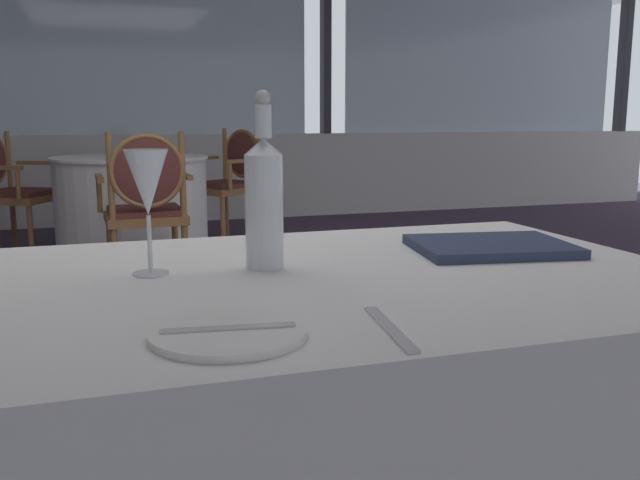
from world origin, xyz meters
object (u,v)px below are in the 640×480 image
Objects in this scene: water_bottle at (264,198)px; side_plate at (229,332)px; dining_chair_0_2 at (146,199)px; menu_book at (491,246)px; wine_glass at (147,185)px; dining_chair_0_0 at (231,175)px; dining_chair_0_1 at (8,183)px.

side_plate is at bearing -110.23° from water_bottle.
menu_book is at bearing -172.04° from dining_chair_0_2.
water_bottle is (0.14, 0.39, 0.13)m from side_plate.
wine_glass reaches higher than dining_chair_0_0.
menu_book reaches higher than side_plate.
water_bottle is 2.93m from dining_chair_0_2.
water_bottle reaches higher than wine_glass.
dining_chair_0_1 is at bearing -30.00° from dining_chair_0_0.
water_bottle is 4.45m from dining_chair_0_1.
side_plate is at bearing -138.70° from menu_book.
dining_chair_0_1 is 1.69m from dining_chair_0_2.
wine_glass is 2.93m from dining_chair_0_2.
dining_chair_0_2 is at bearing 87.68° from side_plate.
water_bottle is 4.48m from dining_chair_0_0.
wine_glass is 0.72m from menu_book.
menu_book is (0.70, 0.00, -0.15)m from wine_glass.
wine_glass is at bearing 177.70° from water_bottle.
dining_chair_0_1 is (-0.69, 4.34, -0.37)m from wine_glass.
dining_chair_0_1 is (-0.76, 4.73, -0.21)m from side_plate.
dining_chair_0_0 is (0.29, 4.39, -0.21)m from menu_book.
side_plate is 0.22× the size of dining_chair_0_0.
water_bottle is 0.35× the size of dining_chair_0_0.
wine_glass is at bearing 99.44° from side_plate.
dining_chair_0_0 is (0.99, 4.39, -0.36)m from wine_glass.
side_plate is 3.31m from dining_chair_0_2.
water_bottle reaches higher than menu_book.
menu_book is 0.34× the size of dining_chair_0_0.
wine_glass is 0.24× the size of dining_chair_0_1.
dining_chair_0_0 is (0.93, 4.79, -0.20)m from side_plate.
dining_chair_0_2 is (0.89, -1.43, 0.01)m from dining_chair_0_1.
side_plate is at bearing -80.56° from wine_glass.
wine_glass is 0.71× the size of menu_book.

